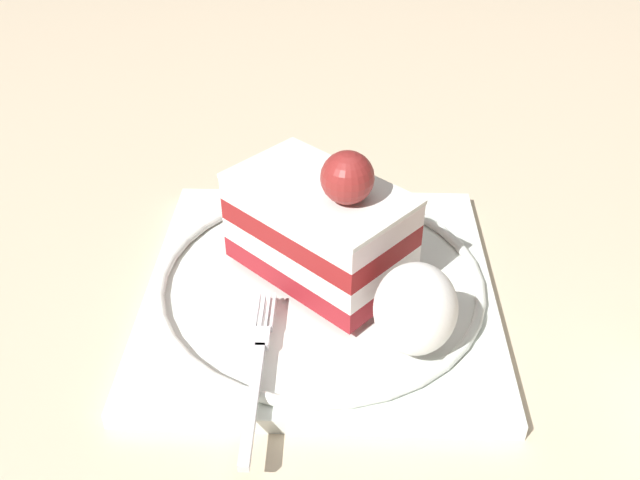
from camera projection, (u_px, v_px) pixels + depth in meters
The scene contains 5 objects.
ground_plane at pixel (278, 279), 0.49m from camera, with size 2.40×2.40×0.00m, color beige.
dessert_plate at pixel (320, 286), 0.47m from camera, with size 0.27×0.27×0.02m.
cake_slice at pixel (321, 226), 0.45m from camera, with size 0.13×0.13×0.10m.
whipped_cream_dollop at pixel (415, 309), 0.40m from camera, with size 0.05×0.05×0.06m, color white.
fork at pixel (258, 366), 0.40m from camera, with size 0.13×0.03×0.00m.
Camera 1 is at (0.38, -0.01, 0.32)m, focal length 38.87 mm.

